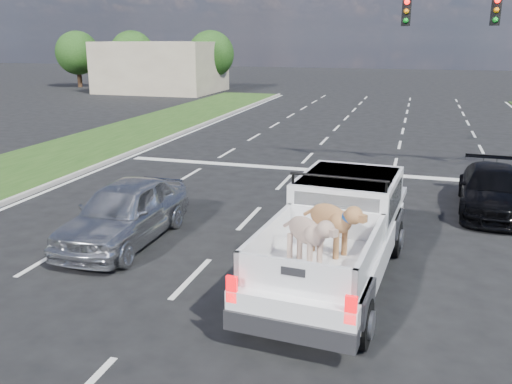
# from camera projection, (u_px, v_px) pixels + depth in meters

# --- Properties ---
(ground) EXTENTS (160.00, 160.00, 0.00)m
(ground) POSITION_uv_depth(u_px,v_px,m) (274.00, 289.00, 10.62)
(ground) COLOR black
(ground) RESTS_ON ground
(road_markings) EXTENTS (17.75, 60.00, 0.01)m
(road_markings) POSITION_uv_depth(u_px,v_px,m) (328.00, 198.00, 16.66)
(road_markings) COLOR silver
(road_markings) RESTS_ON ground
(grass_median_left) EXTENTS (5.00, 60.00, 0.10)m
(grass_median_left) POSITION_uv_depth(u_px,v_px,m) (5.00, 174.00, 19.30)
(grass_median_left) COLOR #1E4013
(grass_median_left) RESTS_ON ground
(curb_left) EXTENTS (0.15, 60.00, 0.14)m
(curb_left) POSITION_uv_depth(u_px,v_px,m) (64.00, 179.00, 18.62)
(curb_left) COLOR #A09992
(curb_left) RESTS_ON ground
(building_left) EXTENTS (10.00, 8.00, 4.40)m
(building_left) POSITION_uv_depth(u_px,v_px,m) (162.00, 67.00, 48.68)
(building_left) COLOR #B7AC8B
(building_left) RESTS_ON ground
(tree_far_a) EXTENTS (4.20, 4.20, 5.40)m
(tree_far_a) POSITION_uv_depth(u_px,v_px,m) (77.00, 53.00, 52.98)
(tree_far_a) COLOR #332114
(tree_far_a) RESTS_ON ground
(tree_far_b) EXTENTS (4.20, 4.20, 5.40)m
(tree_far_b) POSITION_uv_depth(u_px,v_px,m) (132.00, 53.00, 51.33)
(tree_far_b) COLOR #332114
(tree_far_b) RESTS_ON ground
(tree_far_c) EXTENTS (4.20, 4.20, 5.40)m
(tree_far_c) POSITION_uv_depth(u_px,v_px,m) (211.00, 54.00, 49.12)
(tree_far_c) COLOR #332114
(tree_far_c) RESTS_ON ground
(pickup_truck) EXTENTS (2.55, 5.94, 2.17)m
(pickup_truck) POSITION_uv_depth(u_px,v_px,m) (336.00, 232.00, 10.78)
(pickup_truck) COLOR black
(pickup_truck) RESTS_ON ground
(silver_sedan) EXTENTS (1.80, 4.40, 1.50)m
(silver_sedan) POSITION_uv_depth(u_px,v_px,m) (125.00, 212.00, 12.92)
(silver_sedan) COLOR #B9BBC1
(silver_sedan) RESTS_ON ground
(black_coupe) EXTENTS (1.97, 4.38, 1.25)m
(black_coupe) POSITION_uv_depth(u_px,v_px,m) (492.00, 190.00, 15.23)
(black_coupe) COLOR black
(black_coupe) RESTS_ON ground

